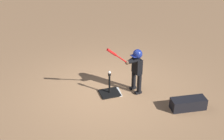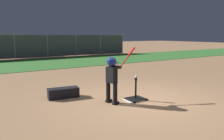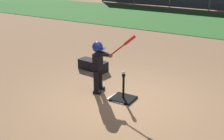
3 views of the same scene
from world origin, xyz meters
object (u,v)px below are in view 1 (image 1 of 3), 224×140
at_px(batting_tee, 110,92).
at_px(equipment_bag, 188,104).
at_px(batter_child, 136,65).
at_px(baseball, 109,72).

height_order(batting_tee, equipment_bag, batting_tee).
height_order(batter_child, equipment_bag, batter_child).
bearing_deg(batting_tee, baseball, -116.57).
bearing_deg(equipment_bag, batter_child, -43.80).
bearing_deg(batting_tee, equipment_bag, 142.30).
relative_size(batting_tee, batter_child, 0.42).
bearing_deg(baseball, batter_child, 171.93).
relative_size(batter_child, equipment_bag, 1.68).
xyz_separation_m(batter_child, equipment_bag, (-0.91, 1.13, -0.63)).
height_order(batting_tee, baseball, baseball).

